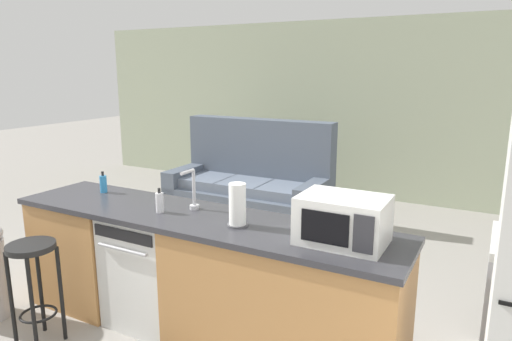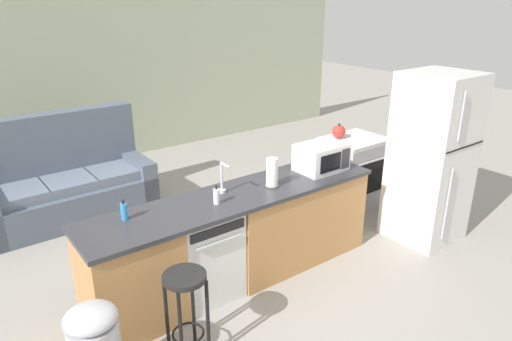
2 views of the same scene
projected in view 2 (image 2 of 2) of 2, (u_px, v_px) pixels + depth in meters
ground_plane at (226, 283)px, 4.42m from camera, size 24.00×24.00×0.00m
wall_back at (95, 83)px, 7.26m from camera, size 10.00×0.06×2.60m
kitchen_counter at (246, 237)px, 4.40m from camera, size 2.94×0.66×0.90m
dishwasher at (202, 253)px, 4.13m from camera, size 0.58×0.61×0.84m
stove_range at (352, 171)px, 5.98m from camera, size 0.76×0.68×0.90m
refrigerator at (432, 159)px, 4.98m from camera, size 0.72×0.73×1.87m
microwave at (321, 157)px, 4.72m from camera, size 0.50×0.37×0.28m
sink_faucet at (223, 180)px, 4.16m from camera, size 0.07×0.17×0.30m
paper_towel_roll at (272, 173)px, 4.30m from camera, size 0.14×0.14×0.28m
soap_bottle at (216, 196)px, 3.96m from camera, size 0.06×0.06×0.18m
dish_soap_bottle at (124, 211)px, 3.69m from camera, size 0.06×0.06×0.18m
kettle at (339, 132)px, 5.79m from camera, size 0.21×0.17×0.19m
bar_stool at (186, 299)px, 3.33m from camera, size 0.32×0.32×0.74m
couch at (65, 185)px, 5.69m from camera, size 2.01×0.93×1.27m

